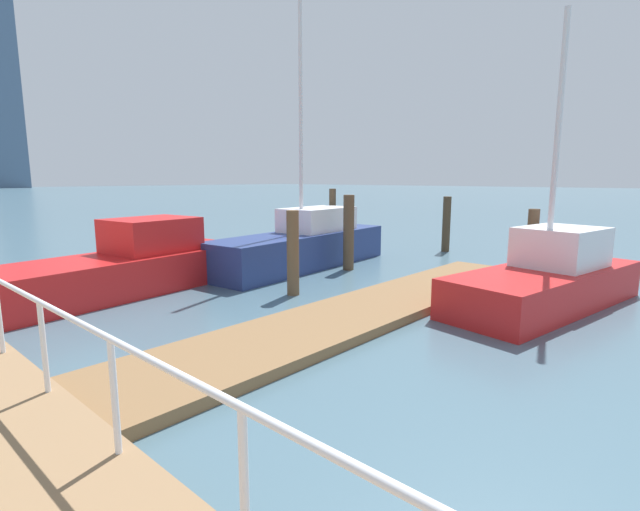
# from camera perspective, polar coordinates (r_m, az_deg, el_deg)

# --- Properties ---
(ground_plane) EXTENTS (300.00, 300.00, 0.00)m
(ground_plane) POSITION_cam_1_polar(r_m,az_deg,el_deg) (16.98, -30.76, -1.35)
(ground_plane) COLOR #476675
(floating_dock) EXTENTS (12.47, 2.00, 0.18)m
(floating_dock) POSITION_cam_1_polar(r_m,az_deg,el_deg) (9.71, 5.44, -6.74)
(floating_dock) COLOR olive
(floating_dock) RESTS_ON ground_plane
(boardwalk_railing) EXTENTS (0.06, 23.13, 1.08)m
(boardwalk_railing) POSITION_cam_1_polar(r_m,az_deg,el_deg) (3.70, -18.31, -15.76)
(boardwalk_railing) COLOR white
(boardwalk_railing) RESTS_ON boardwalk
(dock_piling_0) EXTENTS (0.24, 0.24, 2.42)m
(dock_piling_0) POSITION_cam_1_polar(r_m,az_deg,el_deg) (16.86, 1.53, 4.06)
(dock_piling_0) COLOR #473826
(dock_piling_0) RESTS_ON ground_plane
(dock_piling_1) EXTENTS (0.27, 0.27, 2.03)m
(dock_piling_1) POSITION_cam_1_polar(r_m,az_deg,el_deg) (12.96, 24.43, 0.72)
(dock_piling_1) COLOR brown
(dock_piling_1) RESTS_ON ground_plane
(dock_piling_2) EXTENTS (0.30, 0.30, 2.10)m
(dock_piling_2) POSITION_cam_1_polar(r_m,az_deg,el_deg) (18.47, 15.18, 3.72)
(dock_piling_2) COLOR #473826
(dock_piling_2) RESTS_ON ground_plane
(dock_piling_3) EXTENTS (0.33, 0.33, 2.29)m
(dock_piling_3) POSITION_cam_1_polar(r_m,az_deg,el_deg) (14.24, 3.52, 2.80)
(dock_piling_3) COLOR brown
(dock_piling_3) RESTS_ON ground_plane
(dock_piling_4) EXTENTS (0.29, 0.29, 2.04)m
(dock_piling_4) POSITION_cam_1_polar(r_m,az_deg,el_deg) (11.14, -3.33, 0.29)
(dock_piling_4) COLOR brown
(dock_piling_4) RESTS_ON ground_plane
(moored_boat_1) EXTENTS (5.71, 2.73, 6.16)m
(moored_boat_1) POSITION_cam_1_polar(r_m,az_deg,el_deg) (11.41, 26.16, -2.48)
(moored_boat_1) COLOR red
(moored_boat_1) RESTS_ON ground_plane
(moored_boat_2) EXTENTS (6.64, 2.79, 1.78)m
(moored_boat_2) POSITION_cam_1_polar(r_m,az_deg,el_deg) (12.57, -21.92, -1.13)
(moored_boat_2) COLOR red
(moored_boat_2) RESTS_ON ground_plane
(moored_boat_3) EXTENTS (7.08, 2.49, 9.91)m
(moored_boat_3) POSITION_cam_1_polar(r_m,az_deg,el_deg) (14.84, -1.93, 1.48)
(moored_boat_3) COLOR navy
(moored_boat_3) RESTS_ON ground_plane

